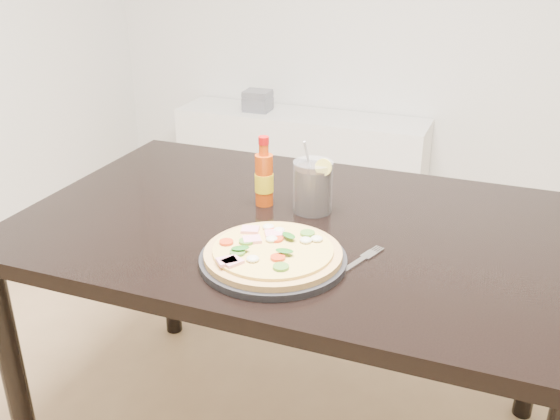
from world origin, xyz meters
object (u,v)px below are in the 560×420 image
(pizza, at_px, (273,252))
(dining_table, at_px, (297,250))
(media_console, at_px, (300,157))
(hot_sauce_bottle, at_px, (264,178))
(plate, at_px, (273,260))
(fork, at_px, (359,261))
(cola_cup, at_px, (313,188))

(pizza, bearing_deg, dining_table, 95.90)
(pizza, distance_m, media_console, 2.20)
(hot_sauce_bottle, bearing_deg, plate, -64.11)
(fork, bearing_deg, cola_cup, 148.76)
(dining_table, height_order, plate, plate)
(hot_sauce_bottle, distance_m, fork, 0.40)
(pizza, distance_m, hot_sauce_bottle, 0.33)
(plate, bearing_deg, fork, 21.61)
(cola_cup, bearing_deg, media_console, 110.24)
(pizza, height_order, fork, pizza)
(plate, xyz_separation_m, pizza, (-0.00, 0.00, 0.02))
(plate, distance_m, media_console, 2.20)
(pizza, relative_size, hot_sauce_bottle, 1.61)
(cola_cup, distance_m, media_console, 1.93)
(plate, distance_m, pizza, 0.02)
(fork, bearing_deg, plate, -138.60)
(cola_cup, bearing_deg, hot_sauce_bottle, -176.84)
(cola_cup, bearing_deg, plate, -88.26)
(cola_cup, xyz_separation_m, media_console, (-0.64, 1.74, -0.56))
(dining_table, relative_size, pizza, 4.58)
(dining_table, height_order, hot_sauce_bottle, hot_sauce_bottle)
(dining_table, xyz_separation_m, media_console, (-0.62, 1.81, -0.42))
(hot_sauce_bottle, distance_m, cola_cup, 0.13)
(fork, bearing_deg, media_console, 132.59)
(plate, bearing_deg, pizza, 147.97)
(pizza, distance_m, fork, 0.19)
(dining_table, bearing_deg, cola_cup, 77.98)
(plate, xyz_separation_m, fork, (0.18, 0.07, -0.01))
(dining_table, distance_m, hot_sauce_bottle, 0.21)
(plate, relative_size, cola_cup, 1.69)
(cola_cup, bearing_deg, dining_table, -102.02)
(plate, xyz_separation_m, cola_cup, (-0.01, 0.30, 0.06))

